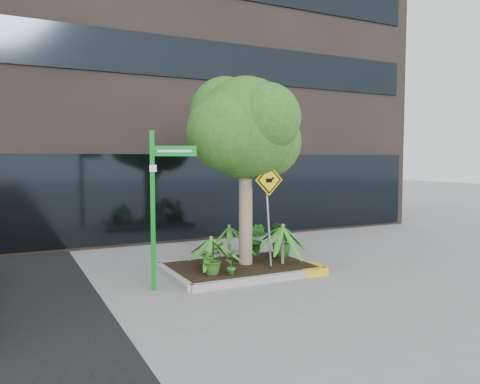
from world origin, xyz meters
name	(u,v)px	position (x,y,z in m)	size (l,w,h in m)	color
ground	(238,275)	(0.00, 0.00, 0.00)	(80.00, 80.00, 0.00)	gray
building	(149,27)	(0.50, 8.50, 7.50)	(18.00, 8.00, 15.00)	#2D2621
planter	(242,267)	(0.23, 0.27, 0.10)	(3.35, 2.36, 0.15)	#9E9E99
tree	(245,128)	(0.38, 0.39, 3.25)	(2.97, 2.63, 4.45)	tan
palm_front	(283,227)	(1.14, -0.02, 1.01)	(1.03, 1.03, 1.15)	tan
palm_left	(211,239)	(-0.55, 0.21, 0.83)	(0.82, 0.82, 0.91)	tan
palm_back	(229,227)	(0.35, 1.18, 0.90)	(0.91, 0.91, 1.01)	tan
shrub_a	(212,259)	(-0.70, -0.18, 0.47)	(0.58, 0.58, 0.65)	#2C5F1B
shrub_b	(282,240)	(1.49, 0.58, 0.58)	(0.48, 0.48, 0.86)	#24611D
shrub_c	(232,261)	(-0.37, -0.46, 0.44)	(0.31, 0.31, 0.58)	#2C6F22
shrub_d	(256,239)	(1.04, 1.07, 0.56)	(0.45, 0.45, 0.81)	#205B1A
street_sign_post	(156,192)	(-1.90, -0.26, 1.91)	(0.88, 1.08, 3.09)	#0B8220
cattle_sign	(269,197)	(0.75, -0.04, 1.70)	(0.70, 0.30, 2.28)	slate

